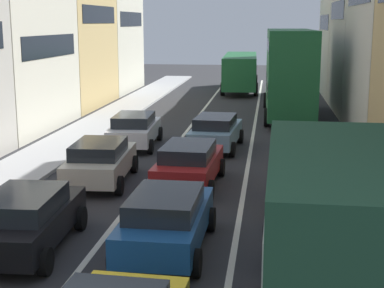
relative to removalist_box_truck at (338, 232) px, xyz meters
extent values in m
cube|color=#ABABAB|center=(-10.40, 16.75, -1.90)|extent=(2.60, 64.00, 0.14)
cube|color=silver|center=(-5.40, 16.75, -1.97)|extent=(0.16, 60.00, 0.01)
cube|color=silver|center=(-2.00, 16.75, -1.97)|extent=(0.16, 60.00, 0.01)
cube|color=black|center=(-12.18, 18.75, 2.33)|extent=(0.02, 7.04, 1.10)
cube|color=tan|center=(-15.70, 27.55, 3.44)|extent=(7.00, 8.70, 10.82)
cube|color=black|center=(-12.18, 27.55, 3.98)|extent=(0.02, 7.04, 1.10)
cube|color=beige|center=(-15.70, 36.35, 3.20)|extent=(7.00, 8.70, 10.35)
cube|color=black|center=(-12.18, 36.35, 3.72)|extent=(0.02, 7.04, 1.10)
cube|color=beige|center=(6.20, 36.35, 2.98)|extent=(7.00, 8.70, 9.90)
cube|color=black|center=(2.69, 36.35, 3.47)|extent=(0.02, 7.04, 1.10)
cube|color=black|center=(2.69, 27.55, 4.21)|extent=(0.02, 7.04, 1.10)
cube|color=#B7B29E|center=(0.04, 2.88, -0.54)|extent=(2.43, 2.43, 1.90)
cube|color=black|center=(0.06, 4.09, -0.16)|extent=(2.02, 0.06, 0.70)
cube|color=#234C33|center=(-0.01, -0.88, 0.21)|extent=(2.48, 5.47, 2.80)
cube|color=white|center=(-1.23, -0.86, 0.49)|extent=(0.09, 4.48, 0.90)
cylinder|color=black|center=(-1.15, 2.98, -1.49)|extent=(0.31, 0.96, 0.96)
cylinder|color=black|center=(1.25, 2.95, -1.49)|extent=(0.31, 0.96, 0.96)
cube|color=#194C8C|center=(-3.64, 3.67, -1.30)|extent=(1.85, 4.32, 0.70)
cube|color=#1E2328|center=(-3.64, 3.47, -0.74)|extent=(1.61, 2.43, 0.52)
cylinder|color=black|center=(-4.54, 5.14, -1.65)|extent=(0.23, 0.64, 0.64)
cylinder|color=black|center=(-2.70, 5.12, -1.65)|extent=(0.23, 0.64, 0.64)
cylinder|color=black|center=(-4.58, 2.22, -1.65)|extent=(0.23, 0.64, 0.64)
cylinder|color=black|center=(-2.74, 2.20, -1.65)|extent=(0.23, 0.64, 0.64)
cube|color=black|center=(-7.03, 3.24, -1.30)|extent=(2.01, 4.39, 0.70)
cube|color=#1E2328|center=(-7.02, 3.04, -0.74)|extent=(1.70, 2.48, 0.52)
cylinder|color=black|center=(-8.03, 4.65, -1.65)|extent=(0.25, 0.65, 0.64)
cylinder|color=black|center=(-6.19, 4.75, -1.65)|extent=(0.25, 0.65, 0.64)
cylinder|color=black|center=(-6.04, 1.83, -1.65)|extent=(0.25, 0.65, 0.64)
cube|color=#A51E1E|center=(-3.88, 9.41, -1.30)|extent=(1.98, 4.37, 0.70)
cube|color=#1E2328|center=(-3.89, 9.21, -0.74)|extent=(1.68, 2.47, 0.52)
cylinder|color=black|center=(-4.74, 10.91, -1.65)|extent=(0.25, 0.65, 0.64)
cylinder|color=black|center=(-2.90, 10.83, -1.65)|extent=(0.25, 0.65, 0.64)
cylinder|color=black|center=(-4.86, 7.99, -1.65)|extent=(0.25, 0.65, 0.64)
cylinder|color=black|center=(-3.02, 7.91, -1.65)|extent=(0.25, 0.65, 0.64)
cube|color=beige|center=(-6.98, 9.41, -1.30)|extent=(2.07, 4.41, 0.70)
cube|color=#1E2328|center=(-6.97, 9.21, -0.74)|extent=(1.73, 2.50, 0.52)
cylinder|color=black|center=(-7.99, 10.81, -1.65)|extent=(0.26, 0.65, 0.64)
cylinder|color=black|center=(-6.16, 10.92, -1.65)|extent=(0.26, 0.65, 0.64)
cylinder|color=black|center=(-7.81, 7.89, -1.65)|extent=(0.26, 0.65, 0.64)
cylinder|color=black|center=(-5.97, 8.01, -1.65)|extent=(0.26, 0.65, 0.64)
cube|color=#759EB7|center=(-3.53, 15.45, -1.30)|extent=(2.09, 4.41, 0.70)
cube|color=#1E2328|center=(-3.54, 15.25, -0.74)|extent=(1.74, 2.51, 0.52)
cylinder|color=black|center=(-4.35, 16.97, -1.65)|extent=(0.26, 0.65, 0.64)
cylinder|color=black|center=(-2.51, 16.85, -1.65)|extent=(0.26, 0.65, 0.64)
cylinder|color=black|center=(-4.55, 14.06, -1.65)|extent=(0.26, 0.65, 0.64)
cylinder|color=black|center=(-2.71, 13.93, -1.65)|extent=(0.26, 0.65, 0.64)
cube|color=silver|center=(-7.18, 15.47, -1.30)|extent=(2.03, 4.39, 0.70)
cube|color=#1E2328|center=(-7.17, 15.27, -0.74)|extent=(1.71, 2.49, 0.52)
cylinder|color=black|center=(-8.18, 16.88, -1.65)|extent=(0.25, 0.65, 0.64)
cylinder|color=black|center=(-6.34, 16.98, -1.65)|extent=(0.25, 0.65, 0.64)
cylinder|color=black|center=(-8.02, 13.96, -1.65)|extent=(0.25, 0.65, 0.64)
cylinder|color=black|center=(-6.19, 14.06, -1.65)|extent=(0.25, 0.65, 0.64)
cube|color=#B29319|center=(-0.10, 7.08, -1.30)|extent=(2.07, 4.41, 0.70)
cube|color=#1E2328|center=(-0.12, 6.88, -0.74)|extent=(1.73, 2.50, 0.52)
cylinder|color=black|center=(-0.93, 8.60, -1.65)|extent=(0.26, 0.65, 0.64)
cylinder|color=black|center=(0.91, 8.48, -1.65)|extent=(0.26, 0.65, 0.64)
cylinder|color=black|center=(-1.11, 5.68, -1.65)|extent=(0.26, 0.65, 0.64)
cylinder|color=black|center=(0.72, 5.56, -1.65)|extent=(0.26, 0.65, 0.64)
cube|color=#1E6033|center=(-0.16, 24.61, -0.27)|extent=(2.67, 10.54, 2.40)
cube|color=black|center=(-0.16, 24.61, 0.09)|extent=(2.69, 9.91, 0.70)
cube|color=#1E6033|center=(-0.16, 24.61, 2.01)|extent=(2.67, 10.54, 2.16)
cube|color=black|center=(-0.16, 24.61, 2.25)|extent=(2.69, 9.91, 0.64)
cylinder|color=black|center=(-1.47, 28.37, -1.47)|extent=(0.32, 1.00, 1.00)
cylinder|color=black|center=(1.03, 28.41, -1.47)|extent=(0.32, 1.00, 1.00)
cylinder|color=black|center=(-1.35, 21.44, -1.47)|extent=(0.32, 1.00, 1.00)
cylinder|color=black|center=(1.15, 21.48, -1.47)|extent=(0.32, 1.00, 1.00)
cube|color=#1E6033|center=(-3.62, 37.65, -0.27)|extent=(2.80, 10.57, 2.40)
cube|color=black|center=(-3.62, 37.65, 0.09)|extent=(2.81, 9.94, 0.70)
cylinder|color=black|center=(-4.98, 41.39, -1.47)|extent=(0.33, 1.01, 1.00)
cylinder|color=black|center=(-2.48, 41.46, -1.47)|extent=(0.33, 1.01, 1.00)
cylinder|color=black|center=(-4.78, 34.46, -1.47)|extent=(0.33, 1.01, 1.00)
cylinder|color=black|center=(-2.28, 34.53, -1.47)|extent=(0.33, 1.01, 1.00)
camera|label=1|loc=(-1.23, -9.73, 3.53)|focal=54.80mm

